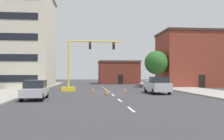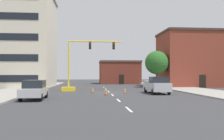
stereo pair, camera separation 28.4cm
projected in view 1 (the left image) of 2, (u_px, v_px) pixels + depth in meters
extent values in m
plane|color=#38383A|center=(110.00, 93.00, 29.64)|extent=(160.00, 160.00, 0.00)
cube|color=#9E998E|center=(25.00, 89.00, 36.38)|extent=(6.00, 56.00, 0.14)
cube|color=#9E998E|center=(181.00, 88.00, 38.82)|extent=(6.00, 56.00, 0.14)
cube|color=silver|center=(131.00, 109.00, 15.72)|extent=(0.16, 2.40, 0.01)
cube|color=silver|center=(120.00, 100.00, 21.19)|extent=(0.16, 2.40, 0.01)
cube|color=silver|center=(113.00, 95.00, 26.66)|extent=(0.16, 2.40, 0.01)
cube|color=silver|center=(109.00, 91.00, 32.13)|extent=(0.16, 2.40, 0.01)
cube|color=silver|center=(105.00, 89.00, 37.60)|extent=(0.16, 2.40, 0.01)
cube|color=silver|center=(103.00, 87.00, 43.07)|extent=(0.16, 2.40, 0.01)
cube|color=beige|center=(12.00, 42.00, 43.18)|extent=(13.78, 12.07, 16.07)
cube|color=black|center=(0.00, 79.00, 37.03)|extent=(11.30, 0.06, 1.10)
cube|color=black|center=(0.00, 58.00, 37.09)|extent=(11.30, 0.06, 1.10)
cube|color=black|center=(0.00, 36.00, 37.15)|extent=(11.30, 0.06, 1.10)
cube|color=black|center=(0.00, 15.00, 37.21)|extent=(11.30, 0.06, 1.10)
cube|color=brown|center=(118.00, 73.00, 60.10)|extent=(9.46, 8.29, 5.11)
cube|color=#4C4238|center=(118.00, 62.00, 60.15)|extent=(9.76, 8.59, 0.40)
cube|color=black|center=(121.00, 79.00, 55.92)|extent=(1.10, 0.06, 2.20)
cube|color=brown|center=(191.00, 60.00, 45.14)|extent=(11.16, 8.52, 9.66)
cube|color=#3D2D23|center=(191.00, 33.00, 45.23)|extent=(11.46, 8.82, 0.40)
cube|color=black|center=(202.00, 81.00, 40.80)|extent=(1.10, 0.06, 2.20)
cube|color=yellow|center=(69.00, 89.00, 32.82)|extent=(1.80, 1.20, 0.55)
cylinder|color=yellow|center=(69.00, 64.00, 32.88)|extent=(0.20, 0.20, 6.20)
cylinder|color=yellow|center=(95.00, 41.00, 33.30)|extent=(7.19, 0.16, 0.16)
cube|color=black|center=(90.00, 46.00, 33.21)|extent=(0.32, 0.36, 0.95)
sphere|color=red|center=(90.00, 43.00, 33.03)|extent=(0.20, 0.20, 0.20)
sphere|color=#38280A|center=(90.00, 45.00, 33.02)|extent=(0.20, 0.20, 0.20)
sphere|color=black|center=(90.00, 48.00, 33.02)|extent=(0.20, 0.20, 0.20)
cube|color=black|center=(114.00, 46.00, 33.54)|extent=(0.32, 0.36, 0.95)
sphere|color=red|center=(114.00, 44.00, 33.36)|extent=(0.20, 0.20, 0.20)
sphere|color=#38280A|center=(114.00, 46.00, 33.35)|extent=(0.20, 0.20, 0.20)
sphere|color=black|center=(114.00, 48.00, 33.35)|extent=(0.20, 0.20, 0.20)
cylinder|color=brown|center=(156.00, 80.00, 41.40)|extent=(0.36, 0.36, 2.76)
sphere|color=#286023|center=(156.00, 63.00, 41.45)|extent=(3.99, 3.99, 3.99)
cube|color=#BCBCC1|center=(157.00, 87.00, 28.85)|extent=(2.00, 5.40, 0.95)
cube|color=#1E2328|center=(159.00, 80.00, 27.97)|extent=(1.84, 1.80, 0.70)
cube|color=#BCBCC1|center=(154.00, 82.00, 30.04)|extent=(2.00, 2.81, 0.16)
cylinder|color=black|center=(169.00, 92.00, 27.10)|extent=(0.22, 0.68, 0.68)
cylinder|color=black|center=(154.00, 92.00, 26.92)|extent=(0.22, 0.68, 0.68)
cylinder|color=black|center=(160.00, 90.00, 30.76)|extent=(0.22, 0.68, 0.68)
cylinder|color=black|center=(146.00, 90.00, 30.57)|extent=(0.22, 0.68, 0.68)
cube|color=#B7B7BC|center=(35.00, 92.00, 21.75)|extent=(1.96, 4.55, 0.70)
cube|color=#1E2328|center=(35.00, 84.00, 21.86)|extent=(1.76, 2.34, 0.70)
cylinder|color=black|center=(29.00, 95.00, 23.15)|extent=(0.24, 0.69, 0.68)
cylinder|color=black|center=(47.00, 94.00, 23.36)|extent=(0.24, 0.69, 0.68)
cylinder|color=black|center=(21.00, 98.00, 20.12)|extent=(0.24, 0.69, 0.68)
cylinder|color=black|center=(42.00, 97.00, 20.33)|extent=(0.24, 0.69, 0.68)
cube|color=black|center=(125.00, 93.00, 29.30)|extent=(0.36, 0.36, 0.04)
cone|color=orange|center=(125.00, 90.00, 29.31)|extent=(0.28, 0.28, 0.62)
cylinder|color=white|center=(125.00, 90.00, 29.31)|extent=(0.19, 0.19, 0.08)
cube|color=black|center=(106.00, 95.00, 26.82)|extent=(0.36, 0.36, 0.04)
cone|color=orange|center=(106.00, 91.00, 26.83)|extent=(0.28, 0.28, 0.74)
cylinder|color=white|center=(106.00, 90.00, 26.83)|extent=(0.19, 0.19, 0.08)
cube|color=black|center=(93.00, 92.00, 30.06)|extent=(0.36, 0.36, 0.04)
cone|color=orange|center=(93.00, 90.00, 30.07)|extent=(0.28, 0.28, 0.62)
cylinder|color=white|center=(93.00, 89.00, 30.07)|extent=(0.19, 0.19, 0.08)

